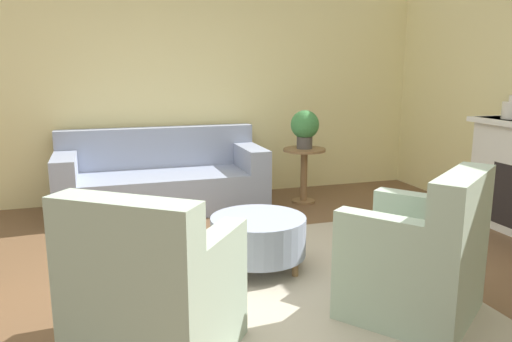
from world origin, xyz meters
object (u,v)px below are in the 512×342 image
(armchair_left, at_px, (152,296))
(potted_plant_on_side_table, at_px, (305,127))
(ottoman_table, at_px, (258,236))
(armchair_right, at_px, (420,261))
(couch, at_px, (162,181))
(side_table, at_px, (304,166))

(armchair_left, distance_m, potted_plant_on_side_table, 3.51)
(armchair_left, xyz_separation_m, potted_plant_on_side_table, (2.06, 2.79, 0.53))
(ottoman_table, bearing_deg, armchair_right, -53.66)
(couch, relative_size, armchair_right, 2.13)
(side_table, bearing_deg, armchair_right, -97.70)
(couch, xyz_separation_m, armchair_right, (1.26, -3.05, 0.06))
(side_table, bearing_deg, ottoman_table, -122.79)
(couch, height_order, potted_plant_on_side_table, potted_plant_on_side_table)
(armchair_left, bearing_deg, ottoman_table, 47.92)
(couch, xyz_separation_m, ottoman_table, (0.50, -2.02, -0.04))
(armchair_left, bearing_deg, potted_plant_on_side_table, 53.52)
(armchair_left, bearing_deg, side_table, 53.52)
(couch, height_order, ottoman_table, couch)
(armchair_right, bearing_deg, ottoman_table, 126.34)
(armchair_right, bearing_deg, couch, 112.38)
(couch, xyz_separation_m, potted_plant_on_side_table, (1.63, -0.26, 0.59))
(side_table, distance_m, potted_plant_on_side_table, 0.47)
(armchair_right, xyz_separation_m, side_table, (0.38, 2.79, 0.06))
(armchair_right, distance_m, ottoman_table, 1.28)
(armchair_left, relative_size, side_table, 1.63)
(couch, bearing_deg, side_table, -9.06)
(side_table, xyz_separation_m, potted_plant_on_side_table, (0.00, 0.00, 0.47))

